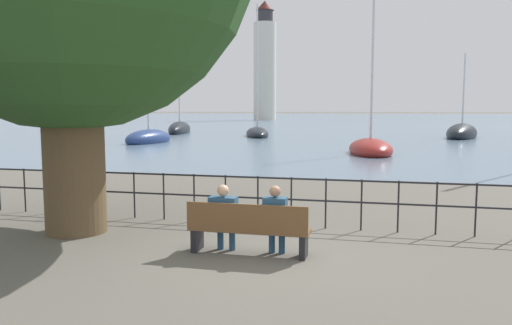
# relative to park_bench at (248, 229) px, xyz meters

# --- Properties ---
(ground_plane) EXTENTS (1000.00, 1000.00, 0.00)m
(ground_plane) POSITION_rel_park_bench_xyz_m (0.00, 0.07, -0.44)
(ground_plane) COLOR #605B51
(harbor_water) EXTENTS (600.00, 300.00, 0.01)m
(harbor_water) POSITION_rel_park_bench_xyz_m (0.00, 159.49, -0.44)
(harbor_water) COLOR slate
(harbor_water) RESTS_ON ground_plane
(park_bench) EXTENTS (2.08, 0.45, 0.90)m
(park_bench) POSITION_rel_park_bench_xyz_m (0.00, 0.00, 0.00)
(park_bench) COLOR brown
(park_bench) RESTS_ON ground_plane
(seated_person_left) EXTENTS (0.48, 0.35, 1.18)m
(seated_person_left) POSITION_rel_park_bench_xyz_m (-0.45, 0.08, 0.21)
(seated_person_left) COLOR navy
(seated_person_left) RESTS_ON ground_plane
(seated_person_right) EXTENTS (0.39, 0.35, 1.20)m
(seated_person_right) POSITION_rel_park_bench_xyz_m (0.45, 0.08, 0.21)
(seated_person_right) COLOR navy
(seated_person_right) RESTS_ON ground_plane
(promenade_railing) EXTENTS (15.21, 0.04, 1.05)m
(promenade_railing) POSITION_rel_park_bench_xyz_m (-0.00, 2.22, 0.25)
(promenade_railing) COLOR black
(promenade_railing) RESTS_ON ground_plane
(sailboat_0) EXTENTS (4.05, 7.48, 12.25)m
(sailboat_0) POSITION_rel_park_bench_xyz_m (-8.65, 36.62, -0.12)
(sailboat_0) COLOR black
(sailboat_0) RESTS_ON ground_plane
(sailboat_1) EXTENTS (3.10, 5.65, 8.84)m
(sailboat_1) POSITION_rel_park_bench_xyz_m (1.74, 20.40, -0.15)
(sailboat_1) COLOR maroon
(sailboat_1) RESTS_ON ground_plane
(sailboat_2) EXTENTS (4.09, 9.01, 11.89)m
(sailboat_2) POSITION_rel_park_bench_xyz_m (-18.24, 41.37, -0.06)
(sailboat_2) COLOR black
(sailboat_2) RESTS_ON ground_plane
(sailboat_3) EXTENTS (4.38, 8.61, 7.82)m
(sailboat_3) POSITION_rel_park_bench_xyz_m (9.29, 38.69, -0.07)
(sailboat_3) COLOR black
(sailboat_3) RESTS_ON ground_plane
(sailboat_5) EXTENTS (2.64, 5.39, 8.11)m
(sailboat_5) POSITION_rel_park_bench_xyz_m (-14.34, 25.91, -0.12)
(sailboat_5) COLOR navy
(sailboat_5) RESTS_ON ground_plane
(harbor_lighthouse) EXTENTS (5.16, 5.16, 26.95)m
(harbor_lighthouse) POSITION_rel_park_bench_xyz_m (-23.32, 105.02, 12.09)
(harbor_lighthouse) COLOR silver
(harbor_lighthouse) RESTS_ON ground_plane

